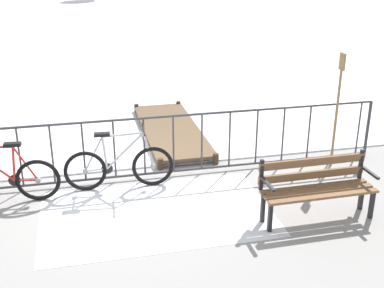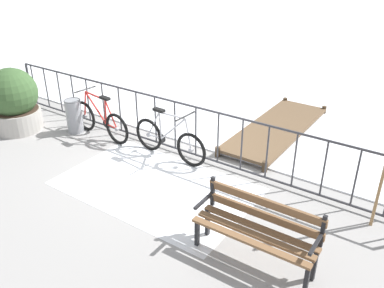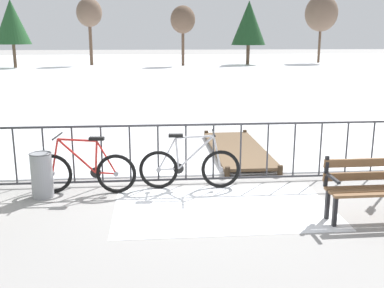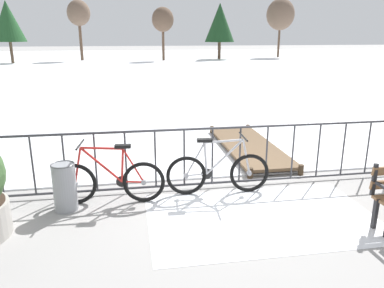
{
  "view_description": "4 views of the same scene",
  "coord_description": "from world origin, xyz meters",
  "px_view_note": "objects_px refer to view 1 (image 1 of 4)",
  "views": [
    {
      "loc": [
        -0.45,
        -7.38,
        3.55
      ],
      "look_at": [
        1.17,
        -0.45,
        0.72
      ],
      "focal_mm": 46.28,
      "sensor_mm": 36.0,
      "label": 1
    },
    {
      "loc": [
        4.26,
        -5.6,
        3.74
      ],
      "look_at": [
        0.7,
        -0.44,
        0.55
      ],
      "focal_mm": 37.77,
      "sensor_mm": 36.0,
      "label": 2
    },
    {
      "loc": [
        -0.57,
        -7.58,
        2.53
      ],
      "look_at": [
        0.05,
        -0.6,
        0.85
      ],
      "focal_mm": 42.46,
      "sensor_mm": 36.0,
      "label": 3
    },
    {
      "loc": [
        -1.34,
        -5.87,
        2.55
      ],
      "look_at": [
        -0.33,
        0.14,
        0.76
      ],
      "focal_mm": 35.11,
      "sensor_mm": 36.0,
      "label": 4
    }
  ],
  "objects_px": {
    "bicycle_near_railing": "(1,180)",
    "oar_upright": "(338,103)",
    "park_bench": "(316,184)",
    "bicycle_second": "(119,167)"
  },
  "relations": [
    {
      "from": "park_bench",
      "to": "oar_upright",
      "type": "distance_m",
      "value": 2.01
    },
    {
      "from": "bicycle_near_railing",
      "to": "oar_upright",
      "type": "relative_size",
      "value": 0.86
    },
    {
      "from": "bicycle_second",
      "to": "park_bench",
      "type": "relative_size",
      "value": 1.07
    },
    {
      "from": "park_bench",
      "to": "oar_upright",
      "type": "xyz_separation_m",
      "value": [
        1.1,
        1.56,
        0.63
      ]
    },
    {
      "from": "bicycle_near_railing",
      "to": "oar_upright",
      "type": "xyz_separation_m",
      "value": [
        5.42,
        0.13,
        0.77
      ]
    },
    {
      "from": "bicycle_near_railing",
      "to": "park_bench",
      "type": "distance_m",
      "value": 4.56
    },
    {
      "from": "park_bench",
      "to": "oar_upright",
      "type": "height_order",
      "value": "oar_upright"
    },
    {
      "from": "oar_upright",
      "to": "bicycle_second",
      "type": "bearing_deg",
      "value": -179.4
    },
    {
      "from": "bicycle_second",
      "to": "oar_upright",
      "type": "height_order",
      "value": "oar_upright"
    },
    {
      "from": "bicycle_near_railing",
      "to": "bicycle_second",
      "type": "xyz_separation_m",
      "value": [
        1.74,
        0.09,
        0.0
      ]
    }
  ]
}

